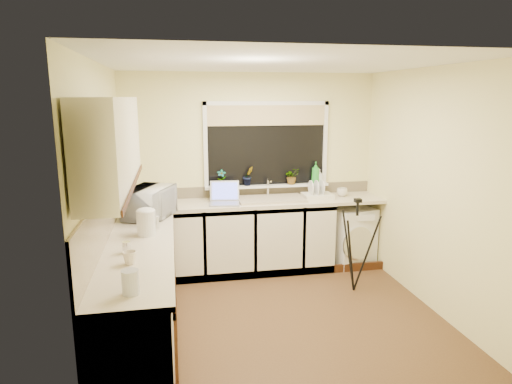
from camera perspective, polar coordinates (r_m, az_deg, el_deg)
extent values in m
plane|color=brown|center=(4.70, 2.69, -15.20)|extent=(3.20, 3.20, 0.00)
plane|color=white|center=(4.19, 3.03, 16.11)|extent=(3.20, 3.20, 0.00)
plane|color=#F3EBA2|center=(5.73, -0.66, 2.73)|extent=(3.20, 0.00, 3.20)
plane|color=#F3EBA2|center=(2.90, 9.83, -6.79)|extent=(3.20, 0.00, 3.20)
plane|color=#F3EBA2|center=(4.21, -18.83, -1.32)|extent=(0.00, 3.00, 3.00)
plane|color=#F3EBA2|center=(4.90, 21.34, 0.32)|extent=(0.00, 3.00, 3.00)
cube|color=silver|center=(5.58, -3.41, -5.96)|extent=(2.55, 0.60, 0.86)
cube|color=silver|center=(4.15, -14.44, -12.87)|extent=(0.54, 2.40, 0.86)
cube|color=beige|center=(5.50, -0.11, -1.32)|extent=(3.20, 0.60, 0.04)
cube|color=beige|center=(3.98, -14.78, -6.98)|extent=(0.60, 2.40, 0.04)
cube|color=silver|center=(3.66, -17.90, 5.95)|extent=(0.28, 1.90, 0.70)
cube|color=beige|center=(3.95, -19.15, -3.72)|extent=(0.02, 2.40, 0.45)
cube|color=beige|center=(5.76, -0.64, 0.20)|extent=(3.20, 0.02, 0.14)
cube|color=black|center=(5.71, 1.34, 5.99)|extent=(1.50, 0.02, 1.00)
cube|color=tan|center=(5.65, 1.41, 9.74)|extent=(1.50, 0.02, 0.25)
cube|color=white|center=(5.73, 1.43, 0.80)|extent=(1.60, 0.14, 0.03)
cube|color=tan|center=(5.54, 1.93, -0.89)|extent=(0.82, 0.46, 0.03)
cylinder|color=silver|center=(5.68, 1.54, 0.56)|extent=(0.03, 0.03, 0.24)
cube|color=white|center=(6.00, 11.81, -5.44)|extent=(0.65, 0.63, 0.75)
cube|color=gray|center=(5.31, -4.04, -1.51)|extent=(0.38, 0.30, 0.02)
cube|color=#5B68F9|center=(5.46, -4.04, 0.17)|extent=(0.36, 0.15, 0.23)
cylinder|color=silver|center=(4.24, -13.82, -3.87)|extent=(0.17, 0.17, 0.23)
cube|color=silver|center=(5.70, 7.86, -0.48)|extent=(0.37, 0.28, 0.05)
cylinder|color=#B6B9C2|center=(3.05, -15.74, -11.01)|extent=(0.11, 0.11, 0.16)
cylinder|color=silver|center=(3.82, -16.18, -6.80)|extent=(0.07, 0.07, 0.10)
imported|color=silver|center=(4.84, -13.45, -1.31)|extent=(0.59, 0.69, 0.32)
imported|color=#999999|center=(5.60, -4.41, 1.77)|extent=(0.12, 0.09, 0.21)
imported|color=#999999|center=(5.65, -1.01, 2.05)|extent=(0.16, 0.15, 0.24)
imported|color=#999999|center=(5.76, 4.60, 2.03)|extent=(0.21, 0.19, 0.21)
imported|color=green|center=(5.86, 7.61, 2.49)|extent=(0.14, 0.14, 0.28)
imported|color=#999999|center=(5.89, 8.10, 2.04)|extent=(0.11, 0.11, 0.18)
imported|color=silver|center=(5.84, 10.92, -0.02)|extent=(0.16, 0.16, 0.11)
imported|color=beige|center=(3.58, -15.83, -8.07)|extent=(0.11, 0.11, 0.10)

